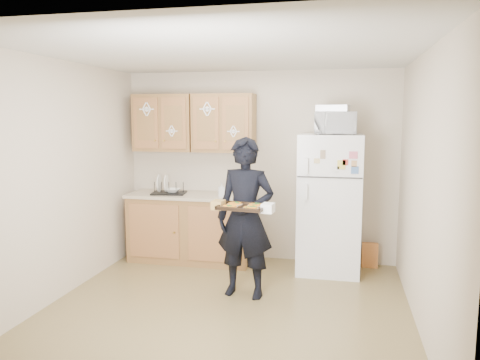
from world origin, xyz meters
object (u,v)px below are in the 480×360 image
object	(u,v)px
person	(245,218)
dish_rack	(169,187)
microwave	(336,123)
baking_tray	(243,207)
refrigerator	(330,204)

from	to	relation	value
person	dish_rack	bearing A→B (deg)	147.51
person	microwave	distance (m)	1.64
baking_tray	microwave	size ratio (longest dim) A/B	0.95
person	baking_tray	bearing A→B (deg)	-76.86
microwave	person	bearing A→B (deg)	-132.71
person	baking_tray	distance (m)	0.34
person	dish_rack	size ratio (longest dim) A/B	3.98
refrigerator	dish_rack	xyz separation A→B (m)	(-2.09, -0.00, 0.14)
microwave	refrigerator	bearing A→B (deg)	133.58
dish_rack	baking_tray	bearing A→B (deg)	-45.66
person	microwave	xyz separation A→B (m)	(0.89, 0.96, 0.98)
baking_tray	dish_rack	world-z (taller)	dish_rack
baking_tray	refrigerator	bearing A→B (deg)	64.78
refrigerator	microwave	xyz separation A→B (m)	(0.05, -0.05, 0.98)
baking_tray	microwave	bearing A→B (deg)	62.28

